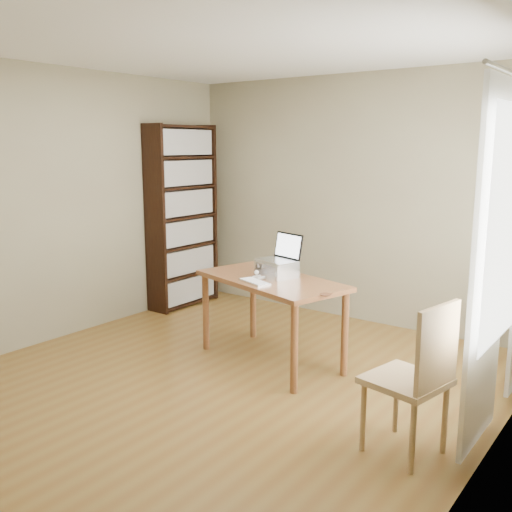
{
  "coord_description": "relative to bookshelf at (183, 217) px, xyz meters",
  "views": [
    {
      "loc": [
        2.78,
        -3.22,
        1.87
      ],
      "look_at": [
        -0.1,
        0.64,
        0.93
      ],
      "focal_mm": 40.0,
      "sensor_mm": 36.0,
      "label": 1
    }
  ],
  "objects": [
    {
      "name": "chair",
      "position": [
        3.48,
        -1.63,
        -0.52
      ],
      "size": [
        0.51,
        0.51,
        0.98
      ],
      "rotation": [
        0.0,
        0.0,
        -0.2
      ],
      "color": "tan",
      "rests_on": "ground"
    },
    {
      "name": "laptop",
      "position": [
        1.88,
        -0.75,
        -0.11
      ],
      "size": [
        0.38,
        0.36,
        0.24
      ],
      "rotation": [
        0.0,
        0.0,
        -0.27
      ],
      "color": "silver",
      "rests_on": "laptop_stand"
    },
    {
      "name": "keyboard",
      "position": [
        1.87,
        -1.11,
        -0.29
      ],
      "size": [
        0.32,
        0.22,
        0.02
      ],
      "rotation": [
        0.0,
        0.0,
        -0.34
      ],
      "color": "silver",
      "rests_on": "desk"
    },
    {
      "name": "coaster",
      "position": [
        2.53,
        -1.09,
        -0.3
      ],
      "size": [
        0.09,
        0.09,
        0.01
      ],
      "primitive_type": "cylinder",
      "color": "brown",
      "rests_on": "desk"
    },
    {
      "name": "bookshelf",
      "position": [
        0.0,
        0.0,
        0.0
      ],
      "size": [
        0.3,
        0.9,
        2.1
      ],
      "color": "black",
      "rests_on": "ground"
    },
    {
      "name": "laptop_stand",
      "position": [
        1.88,
        -0.81,
        -0.22
      ],
      "size": [
        0.32,
        0.25,
        0.13
      ],
      "rotation": [
        0.0,
        0.0,
        -0.27
      ],
      "color": "silver",
      "rests_on": "desk"
    },
    {
      "name": "curtains",
      "position": [
        3.75,
        -0.75,
        0.12
      ],
      "size": [
        0.03,
        1.9,
        2.25
      ],
      "color": "white",
      "rests_on": "ground"
    },
    {
      "name": "desk",
      "position": [
        1.88,
        -0.89,
        -0.4
      ],
      "size": [
        1.47,
        1.0,
        0.75
      ],
      "rotation": [
        0.0,
        0.0,
        -0.27
      ],
      "color": "brown",
      "rests_on": "ground"
    },
    {
      "name": "cat",
      "position": [
        1.85,
        -0.77,
        -0.24
      ],
      "size": [
        0.22,
        0.46,
        0.13
      ],
      "rotation": [
        0.0,
        0.0,
        -0.21
      ],
      "color": "#463D37",
      "rests_on": "desk"
    },
    {
      "name": "room",
      "position": [
        1.86,
        -1.54,
        0.25
      ],
      "size": [
        4.04,
        4.54,
        2.64
      ],
      "color": "brown",
      "rests_on": "ground"
    }
  ]
}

